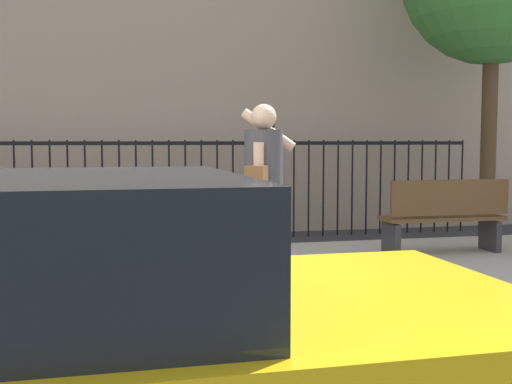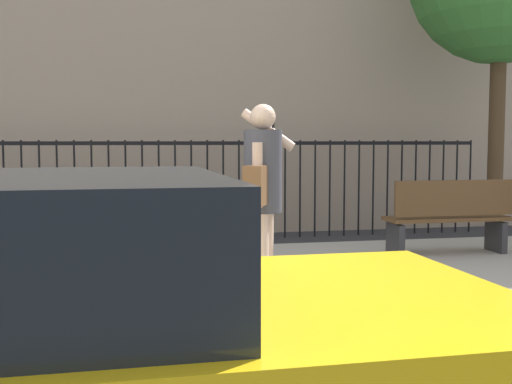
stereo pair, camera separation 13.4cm
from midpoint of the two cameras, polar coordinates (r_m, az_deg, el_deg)
name	(u,v)px [view 2 (the right image)]	position (r m, az deg, el deg)	size (l,w,h in m)	color
ground_plane	(112,382)	(4.49, -11.86, -16.20)	(60.00, 60.00, 0.00)	#333338
sidewalk	(116,293)	(6.58, -11.83, -8.80)	(28.00, 4.40, 0.15)	#B2ADA3
iron_fence	(117,177)	(10.12, -11.88, 1.27)	(12.03, 0.04, 1.60)	black
taxi_yellow	(13,361)	(2.82, -19.54, -13.98)	(4.22, 1.89, 1.45)	yellow
pedestrian_on_phone	(262,187)	(5.66, 1.23, 0.43)	(0.58, 0.73, 1.76)	beige
street_bench	(450,215)	(8.46, 17.34, -1.99)	(1.60, 0.45, 0.95)	brown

